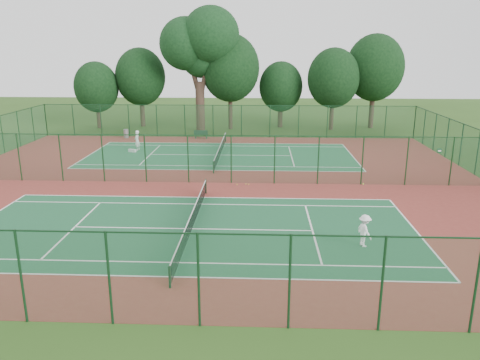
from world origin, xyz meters
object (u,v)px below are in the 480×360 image
(trash_bin, at_px, (126,134))
(kit_bag, at_px, (132,151))
(player_near, at_px, (365,231))
(bench, at_px, (201,134))
(player_far, at_px, (137,140))
(big_tree, at_px, (200,43))

(trash_bin, distance_m, kit_bag, 7.56)
(player_near, bearing_deg, bench, 1.17)
(trash_bin, xyz_separation_m, kit_bag, (2.55, -7.11, -0.33))
(kit_bag, bearing_deg, bench, 74.81)
(player_far, distance_m, big_tree, 15.41)
(trash_bin, relative_size, big_tree, 0.07)
(player_near, xyz_separation_m, bench, (-11.44, 27.90, -0.35))
(player_far, distance_m, trash_bin, 6.91)
(trash_bin, bearing_deg, player_near, -54.99)
(player_near, height_order, trash_bin, player_near)
(big_tree, bearing_deg, player_far, -111.93)
(trash_bin, relative_size, bench, 0.63)
(player_far, bearing_deg, player_near, 47.51)
(trash_bin, distance_m, big_tree, 13.20)
(kit_bag, relative_size, big_tree, 0.05)
(big_tree, bearing_deg, trash_bin, -144.54)
(trash_bin, relative_size, kit_bag, 1.27)
(player_far, bearing_deg, bench, 149.69)
(player_far, relative_size, big_tree, 0.13)
(bench, distance_m, big_tree, 10.86)
(player_near, xyz_separation_m, player_far, (-16.71, 21.64, 0.14))
(bench, height_order, kit_bag, bench)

